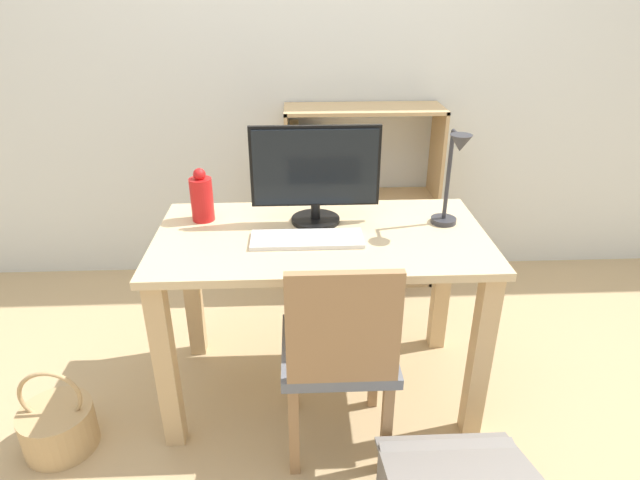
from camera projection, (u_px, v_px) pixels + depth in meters
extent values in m
plane|color=tan|center=(321.00, 386.00, 2.35)|extent=(10.00, 10.00, 0.00)
cube|color=silver|center=(311.00, 45.00, 2.78)|extent=(8.00, 0.05, 2.60)
cube|color=#D8BC8C|center=(321.00, 238.00, 2.03)|extent=(1.25, 0.67, 0.03)
cube|color=tan|center=(166.00, 367.00, 1.92)|extent=(0.07, 0.07, 0.71)
cube|color=tan|center=(480.00, 358.00, 1.97)|extent=(0.07, 0.07, 0.71)
cube|color=tan|center=(192.00, 287.00, 2.42)|extent=(0.07, 0.07, 0.71)
cube|color=tan|center=(442.00, 281.00, 2.47)|extent=(0.07, 0.07, 0.71)
cylinder|color=black|center=(316.00, 220.00, 2.12)|extent=(0.19, 0.19, 0.02)
cylinder|color=black|center=(315.00, 210.00, 2.11)|extent=(0.04, 0.04, 0.07)
cube|color=black|center=(315.00, 166.00, 2.03)|extent=(0.50, 0.02, 0.32)
cube|color=black|center=(315.00, 167.00, 2.03)|extent=(0.47, 0.03, 0.29)
cube|color=silver|center=(307.00, 239.00, 1.96)|extent=(0.41, 0.15, 0.02)
cylinder|color=red|center=(202.00, 200.00, 2.11)|extent=(0.09, 0.09, 0.17)
sphere|color=red|center=(199.00, 174.00, 2.06)|extent=(0.05, 0.05, 0.05)
cylinder|color=#2D2D33|center=(443.00, 220.00, 2.11)|extent=(0.10, 0.10, 0.02)
cylinder|color=#2D2D33|center=(448.00, 176.00, 2.03)|extent=(0.02, 0.02, 0.35)
cylinder|color=#2D2D33|center=(457.00, 134.00, 1.91)|extent=(0.01, 0.10, 0.01)
cone|color=#2D2D33|center=(460.00, 143.00, 1.87)|extent=(0.08, 0.08, 0.06)
cube|color=slate|center=(338.00, 349.00, 1.91)|extent=(0.40, 0.40, 0.04)
cube|color=#9E754C|center=(343.00, 329.00, 1.65)|extent=(0.36, 0.03, 0.40)
cube|color=#9E754C|center=(294.00, 430.00, 1.86)|extent=(0.04, 0.04, 0.40)
cube|color=#9E754C|center=(387.00, 427.00, 1.87)|extent=(0.04, 0.04, 0.40)
cube|color=#9E754C|center=(294.00, 369.00, 2.15)|extent=(0.04, 0.04, 0.40)
cube|color=#9E754C|center=(374.00, 367.00, 2.16)|extent=(0.04, 0.04, 0.40)
cube|color=tan|center=(288.00, 199.00, 2.97)|extent=(0.02, 0.28, 1.01)
cube|color=tan|center=(433.00, 197.00, 3.00)|extent=(0.02, 0.28, 1.01)
cube|color=tan|center=(358.00, 275.00, 3.21)|extent=(0.83, 0.28, 0.02)
cube|color=tan|center=(364.00, 109.00, 2.77)|extent=(0.83, 0.28, 0.02)
cube|color=tan|center=(361.00, 198.00, 2.99)|extent=(0.80, 0.28, 0.02)
cube|color=navy|center=(296.00, 247.00, 3.10)|extent=(0.04, 0.24, 0.38)
cube|color=black|center=(308.00, 253.00, 3.12)|extent=(0.07, 0.24, 0.30)
cube|color=navy|center=(318.00, 252.00, 3.12)|extent=(0.04, 0.24, 0.31)
cube|color=beige|center=(295.00, 162.00, 2.88)|extent=(0.05, 0.24, 0.41)
cube|color=black|center=(308.00, 165.00, 2.89)|extent=(0.07, 0.24, 0.38)
cube|color=orange|center=(321.00, 168.00, 2.90)|extent=(0.04, 0.24, 0.34)
cylinder|color=tan|center=(59.00, 428.00, 2.01)|extent=(0.27, 0.27, 0.17)
torus|color=tan|center=(50.00, 397.00, 1.94)|extent=(0.23, 0.02, 0.23)
cube|color=gray|center=(453.00, 460.00, 1.69)|extent=(0.46, 0.30, 0.12)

